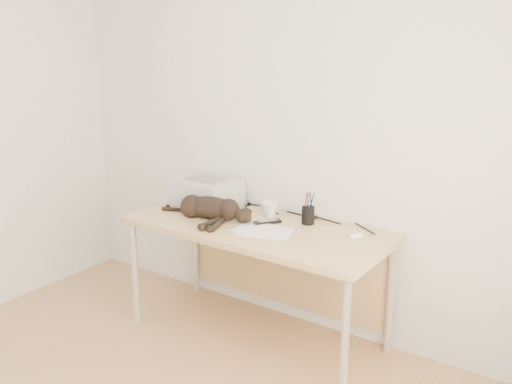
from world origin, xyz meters
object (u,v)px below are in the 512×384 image
Objects in this scene: cat at (209,209)px; pen_cup at (308,215)px; desk at (264,242)px; mug at (270,209)px; printer at (206,192)px; mouse at (356,234)px.

pen_cup is (0.56, 0.26, -0.01)m from cat.
mug reaches higher than desk.
printer is at bearing -176.98° from mug.
mouse is (0.61, -0.03, -0.03)m from mug.
printer reaches higher than mug.
mug is at bearing -163.73° from mouse.
mouse is (0.34, -0.05, -0.04)m from pen_cup.
pen_cup reaches higher than mouse.
pen_cup is at bearing 3.79° from mug.
printer is 2.06× the size of pen_cup.
cat is 0.62m from pen_cup.
printer reaches higher than desk.
mouse is at bearing -7.88° from pen_cup.
mug reaches higher than mouse.
mug is 0.27m from pen_cup.
pen_cup reaches higher than printer.
mug is 0.53× the size of pen_cup.
cat is (0.20, -0.22, -0.03)m from printer.
mug is at bearing 104.83° from desk.
pen_cup is (0.75, 0.04, -0.04)m from printer.
printer is at bearing 171.99° from desk.
mug is (0.49, 0.03, -0.04)m from printer.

